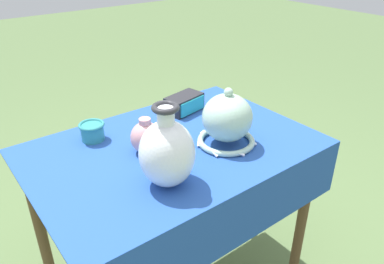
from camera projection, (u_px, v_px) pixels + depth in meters
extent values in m
cylinder|color=brown|center=(302.00, 220.00, 1.63)|extent=(0.04, 0.04, 0.74)
cylinder|color=brown|center=(42.00, 235.00, 1.55)|extent=(0.04, 0.04, 0.74)
cylinder|color=brown|center=(213.00, 161.00, 2.05)|extent=(0.04, 0.04, 0.74)
cube|color=brown|center=(173.00, 150.00, 1.41)|extent=(1.03, 0.70, 0.03)
cube|color=#234C9E|center=(173.00, 146.00, 1.40)|extent=(1.05, 0.72, 0.01)
cube|color=#234C9E|center=(238.00, 221.00, 1.20)|extent=(1.05, 0.01, 0.23)
ellipsoid|color=white|center=(167.00, 154.00, 1.14)|extent=(0.17, 0.17, 0.22)
cylinder|color=white|center=(166.00, 116.00, 1.08)|extent=(0.05, 0.05, 0.05)
torus|color=#2D2D33|center=(165.00, 108.00, 1.07)|extent=(0.08, 0.08, 0.02)
torus|color=#A8CCB7|center=(226.00, 141.00, 1.41)|extent=(0.22, 0.22, 0.02)
ellipsoid|color=#A8CCB7|center=(227.00, 118.00, 1.36)|extent=(0.19, 0.19, 0.18)
sphere|color=#A8CCB7|center=(228.00, 92.00, 1.32)|extent=(0.03, 0.03, 0.03)
cone|color=white|center=(247.00, 132.00, 1.47)|extent=(0.01, 0.03, 0.02)
cone|color=white|center=(224.00, 127.00, 1.50)|extent=(0.03, 0.03, 0.02)
cone|color=white|center=(203.00, 132.00, 1.47)|extent=(0.03, 0.02, 0.02)
cone|color=white|center=(198.00, 144.00, 1.39)|extent=(0.02, 0.03, 0.02)
cone|color=white|center=(214.00, 154.00, 1.32)|extent=(0.02, 0.03, 0.02)
cone|color=white|center=(241.00, 154.00, 1.32)|extent=(0.03, 0.02, 0.02)
cone|color=white|center=(255.00, 144.00, 1.39)|extent=(0.03, 0.03, 0.02)
cube|color=#232328|center=(184.00, 103.00, 1.65)|extent=(0.18, 0.12, 0.07)
cube|color=teal|center=(193.00, 106.00, 1.62)|extent=(0.14, 0.03, 0.06)
ellipsoid|color=#D19399|center=(146.00, 138.00, 1.33)|extent=(0.11, 0.11, 0.12)
cylinder|color=#D19399|center=(145.00, 121.00, 1.30)|extent=(0.04, 0.04, 0.02)
cylinder|color=teal|center=(92.00, 132.00, 1.42)|extent=(0.09, 0.09, 0.06)
torus|color=teal|center=(91.00, 125.00, 1.41)|extent=(0.10, 0.10, 0.01)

